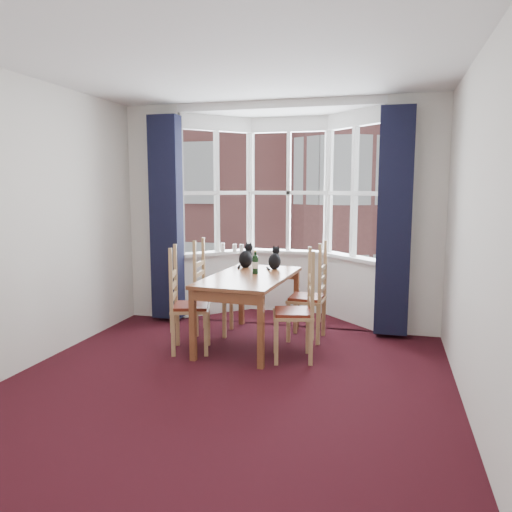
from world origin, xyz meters
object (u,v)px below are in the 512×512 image
(cat_right, at_px, (275,260))
(candle_tall, at_px, (223,247))
(wine_bottle, at_px, (255,264))
(candle_extra, at_px, (242,248))
(cat_left, at_px, (246,258))
(candle_short, at_px, (235,248))
(chair_right_far, at_px, (314,300))
(dining_table, at_px, (250,283))
(chair_left_near, at_px, (182,308))
(chair_left_far, at_px, (207,294))
(chair_right_near, at_px, (302,314))

(cat_right, relative_size, candle_tall, 2.41)
(wine_bottle, xyz_separation_m, candle_tall, (-0.75, 1.07, 0.03))
(candle_extra, bearing_deg, cat_left, -69.30)
(wine_bottle, bearing_deg, candle_short, 118.15)
(chair_right_far, relative_size, cat_left, 2.92)
(cat_left, relative_size, candle_extra, 3.00)
(dining_table, distance_m, cat_right, 0.56)
(chair_left_near, distance_m, chair_right_far, 1.51)
(chair_right_far, distance_m, wine_bottle, 0.80)
(chair_left_far, relative_size, chair_right_far, 1.00)
(chair_left_near, relative_size, candle_tall, 7.66)
(wine_bottle, bearing_deg, chair_right_near, -38.62)
(chair_left_far, bearing_deg, chair_left_near, -90.86)
(chair_right_near, bearing_deg, chair_left_near, -176.89)
(chair_right_far, bearing_deg, cat_right, 160.88)
(chair_right_near, relative_size, candle_short, 8.58)
(dining_table, bearing_deg, wine_bottle, 76.79)
(candle_short, bearing_deg, cat_left, -62.35)
(cat_left, xyz_separation_m, cat_right, (0.37, -0.04, -0.01))
(cat_right, xyz_separation_m, wine_bottle, (-0.14, -0.37, 0.01))
(chair_left_far, relative_size, cat_right, 3.18)
(chair_right_near, bearing_deg, candle_short, 127.17)
(chair_left_near, relative_size, cat_left, 2.92)
(chair_right_far, height_order, cat_right, cat_right)
(chair_right_near, distance_m, chair_right_far, 0.69)
(dining_table, xyz_separation_m, chair_right_far, (0.68, 0.32, -0.22))
(candle_tall, bearing_deg, cat_left, -51.46)
(candle_tall, bearing_deg, wine_bottle, -54.86)
(chair_left_far, height_order, candle_short, candle_short)
(dining_table, relative_size, chair_left_far, 1.72)
(candle_short, bearing_deg, chair_left_far, -93.37)
(dining_table, height_order, candle_tall, candle_tall)
(chair_right_near, height_order, cat_right, cat_right)
(chair_right_near, bearing_deg, dining_table, 150.44)
(chair_left_near, distance_m, candle_tall, 1.71)
(chair_right_far, distance_m, candle_extra, 1.54)
(chair_left_near, relative_size, candle_extra, 8.75)
(chair_left_near, xyz_separation_m, cat_left, (0.43, 0.98, 0.43))
(chair_left_far, relative_size, chair_right_near, 1.00)
(chair_left_far, distance_m, candle_short, 1.06)
(cat_right, distance_m, wine_bottle, 0.40)
(cat_left, distance_m, cat_right, 0.37)
(chair_left_near, relative_size, wine_bottle, 3.44)
(chair_right_near, bearing_deg, wine_bottle, 141.38)
(dining_table, relative_size, chair_right_far, 1.72)
(chair_left_far, xyz_separation_m, candle_tall, (-0.11, 0.93, 0.46))
(chair_left_near, height_order, candle_short, candle_short)
(chair_left_far, distance_m, cat_left, 0.65)
(chair_left_near, bearing_deg, dining_table, 35.05)
(chair_right_far, relative_size, cat_right, 3.18)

